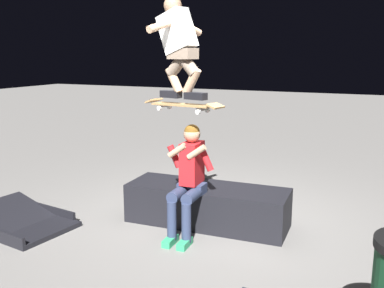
{
  "coord_description": "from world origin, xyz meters",
  "views": [
    {
      "loc": [
        -2.0,
        4.99,
        2.14
      ],
      "look_at": [
        0.06,
        0.41,
        1.1
      ],
      "focal_mm": 40.6,
      "sensor_mm": 36.0,
      "label": 1
    }
  ],
  "objects_px": {
    "person_sitting_on_ledge": "(189,175)",
    "skater_airborne": "(179,43)",
    "kicker_ramp": "(21,223)",
    "skateboard": "(183,105)",
    "ledge_box_main": "(207,205)"
  },
  "relations": [
    {
      "from": "ledge_box_main",
      "to": "person_sitting_on_ledge",
      "type": "height_order",
      "value": "person_sitting_on_ledge"
    },
    {
      "from": "person_sitting_on_ledge",
      "to": "skater_airborne",
      "type": "distance_m",
      "value": 1.52
    },
    {
      "from": "ledge_box_main",
      "to": "skateboard",
      "type": "bearing_deg",
      "value": 73.52
    },
    {
      "from": "ledge_box_main",
      "to": "skater_airborne",
      "type": "bearing_deg",
      "value": 66.43
    },
    {
      "from": "ledge_box_main",
      "to": "skateboard",
      "type": "height_order",
      "value": "skateboard"
    },
    {
      "from": "skateboard",
      "to": "kicker_ramp",
      "type": "bearing_deg",
      "value": 17.71
    },
    {
      "from": "skater_airborne",
      "to": "kicker_ramp",
      "type": "relative_size",
      "value": 0.82
    },
    {
      "from": "person_sitting_on_ledge",
      "to": "skateboard",
      "type": "bearing_deg",
      "value": 31.1
    },
    {
      "from": "ledge_box_main",
      "to": "person_sitting_on_ledge",
      "type": "xyz_separation_m",
      "value": [
        0.07,
        0.4,
        0.49
      ]
    },
    {
      "from": "ledge_box_main",
      "to": "skater_airborne",
      "type": "height_order",
      "value": "skater_airborne"
    },
    {
      "from": "skater_airborne",
      "to": "kicker_ramp",
      "type": "bearing_deg",
      "value": 18.54
    },
    {
      "from": "skateboard",
      "to": "skater_airborne",
      "type": "xyz_separation_m",
      "value": [
        0.06,
        -0.01,
        0.69
      ]
    },
    {
      "from": "person_sitting_on_ledge",
      "to": "kicker_ramp",
      "type": "xyz_separation_m",
      "value": [
        2.03,
        0.66,
        -0.69
      ]
    },
    {
      "from": "skateboard",
      "to": "kicker_ramp",
      "type": "xyz_separation_m",
      "value": [
        1.97,
        0.63,
        -1.52
      ]
    },
    {
      "from": "ledge_box_main",
      "to": "skater_airborne",
      "type": "distance_m",
      "value": 2.06
    }
  ]
}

